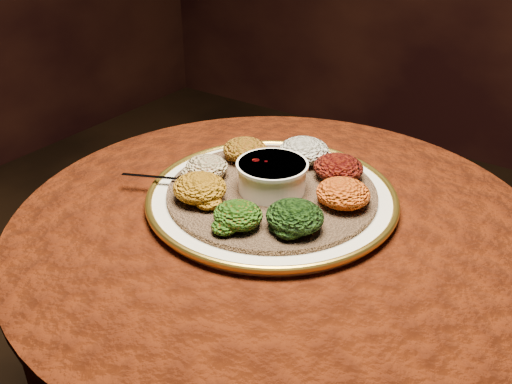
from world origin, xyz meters
The scene contains 13 objects.
table centered at (0.00, 0.00, 0.55)m, with size 0.96×0.96×0.73m.
platter centered at (-0.04, 0.04, 0.75)m, with size 0.60×0.60×0.02m.
injera centered at (-0.04, 0.04, 0.76)m, with size 0.39×0.39×0.01m, color #896144.
stew_bowl centered at (-0.04, 0.04, 0.79)m, with size 0.13×0.13×0.06m.
spoon centered at (-0.20, -0.03, 0.77)m, with size 0.14×0.07×0.01m.
portion_ayib centered at (-0.05, 0.17, 0.79)m, with size 0.10×0.10×0.05m, color silver.
portion_kitfo centered at (0.04, 0.15, 0.79)m, with size 0.10×0.09×0.05m, color black.
portion_tikil centered at (0.09, 0.07, 0.79)m, with size 0.10×0.09×0.05m, color #C56B10.
portion_gomen centered at (0.06, -0.05, 0.79)m, with size 0.10×0.09×0.05m, color black.
portion_mixveg centered at (-0.02, -0.09, 0.78)m, with size 0.08×0.08×0.04m, color #953809.
portion_kik centered at (-0.12, -0.06, 0.79)m, with size 0.10×0.09×0.05m, color #9D5F0D.
portion_timatim centered at (-0.17, 0.01, 0.78)m, with size 0.08×0.08×0.04m, color maroon.
portion_shiro centered at (-0.15, 0.11, 0.78)m, with size 0.09×0.09×0.04m, color brown.
Camera 1 is at (0.46, -0.73, 1.28)m, focal length 40.00 mm.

